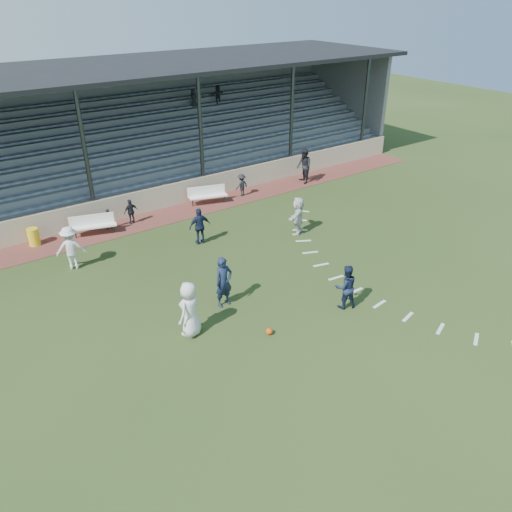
{
  "coord_description": "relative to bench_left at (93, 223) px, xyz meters",
  "views": [
    {
      "loc": [
        -9.45,
        -10.83,
        10.18
      ],
      "look_at": [
        0.0,
        2.5,
        1.3
      ],
      "focal_mm": 35.0,
      "sensor_mm": 36.0,
      "label": 1
    }
  ],
  "objects": [
    {
      "name": "sub_right",
      "position": [
        8.28,
        0.05,
        0.05
      ],
      "size": [
        0.85,
        0.57,
        1.23
      ],
      "primitive_type": "imported",
      "rotation": [
        0.0,
        0.0,
        3.29
      ],
      "color": "black",
      "rests_on": "cinder_track"
    },
    {
      "name": "trash_bin",
      "position": [
        -2.51,
        0.48,
        -0.17
      ],
      "size": [
        0.49,
        0.49,
        0.78
      ],
      "primitive_type": "cylinder",
      "color": "yellow",
      "rests_on": "cinder_track"
    },
    {
      "name": "player_white_lead",
      "position": [
        0.05,
        -9.2,
        0.39
      ],
      "size": [
        1.14,
        1.01,
        1.95
      ],
      "primitive_type": "imported",
      "rotation": [
        0.0,
        0.0,
        3.67
      ],
      "color": "silver",
      "rests_on": "ground"
    },
    {
      "name": "bench_left",
      "position": [
        0.0,
        0.0,
        0.0
      ],
      "size": [
        2.03,
        1.02,
        0.95
      ],
      "rotation": [
        0.0,
        0.0,
        -0.29
      ],
      "color": "white",
      "rests_on": "cinder_track"
    },
    {
      "name": "retaining_wall",
      "position": [
        3.53,
        1.06,
        0.02
      ],
      "size": [
        34.0,
        0.18,
        1.2
      ],
      "primitive_type": "cube",
      "color": "#C3B496",
      "rests_on": "ground"
    },
    {
      "name": "bench_right",
      "position": [
        6.18,
        0.17,
        0.0
      ],
      "size": [
        2.03,
        1.03,
        0.95
      ],
      "rotation": [
        0.0,
        0.0,
        -0.3
      ],
      "color": "white",
      "rests_on": "cinder_track"
    },
    {
      "name": "football",
      "position": [
        2.13,
        -10.73,
        -0.47
      ],
      "size": [
        0.24,
        0.24,
        0.24
      ],
      "primitive_type": "sphere",
      "color": "#D5400C",
      "rests_on": "ground"
    },
    {
      "name": "official",
      "position": [
        12.36,
        -0.32,
        0.44
      ],
      "size": [
        1.02,
        1.16,
        2.0
      ],
      "primitive_type": "imported",
      "rotation": [
        0.0,
        0.0,
        4.4
      ],
      "color": "black",
      "rests_on": "cinder_track"
    },
    {
      "name": "player_white_wing",
      "position": [
        -1.74,
        -2.57,
        0.33
      ],
      "size": [
        1.35,
        1.04,
        1.84
      ],
      "primitive_type": "imported",
      "rotation": [
        0.0,
        0.0,
        2.8
      ],
      "color": "silver",
      "rests_on": "ground"
    },
    {
      "name": "cinder_track",
      "position": [
        3.53,
        0.01,
        -0.57
      ],
      "size": [
        34.0,
        2.0,
        0.02
      ],
      "primitive_type": "cube",
      "color": "#5C2A24",
      "rests_on": "ground"
    },
    {
      "name": "player_navy_lead",
      "position": [
        1.85,
        -8.39,
        0.37
      ],
      "size": [
        0.72,
        0.49,
        1.91
      ],
      "primitive_type": "imported",
      "rotation": [
        0.0,
        0.0,
        0.05
      ],
      "color": "#151E39",
      "rests_on": "ground"
    },
    {
      "name": "penalty_arc",
      "position": [
        7.65,
        -10.49,
        -0.58
      ],
      "size": [
        3.89,
        14.63,
        0.01
      ],
      "color": "silver",
      "rests_on": "ground"
    },
    {
      "name": "player_white_back",
      "position": [
        7.81,
        -5.31,
        0.3
      ],
      "size": [
        1.65,
        1.38,
        1.78
      ],
      "primitive_type": "imported",
      "rotation": [
        0.0,
        0.0,
        3.76
      ],
      "color": "silver",
      "rests_on": "ground"
    },
    {
      "name": "player_navy_wing",
      "position": [
        3.59,
        -3.62,
        0.26
      ],
      "size": [
        1.03,
        0.53,
        1.68
      ],
      "primitive_type": "imported",
      "rotation": [
        0.0,
        0.0,
        3.01
      ],
      "color": "#151E39",
      "rests_on": "ground"
    },
    {
      "name": "sub_left_far",
      "position": [
        1.93,
        0.14,
        0.05
      ],
      "size": [
        0.76,
        0.4,
        1.23
      ],
      "primitive_type": "imported",
      "rotation": [
        0.0,
        0.0,
        3.29
      ],
      "color": "black",
      "rests_on": "cinder_track"
    },
    {
      "name": "player_navy_mid",
      "position": [
        5.29,
        -10.99,
        0.25
      ],
      "size": [
        0.99,
        0.89,
        1.67
      ],
      "primitive_type": "imported",
      "rotation": [
        0.0,
        0.0,
        2.77
      ],
      "color": "#151E39",
      "rests_on": "ground"
    },
    {
      "name": "sub_left_near",
      "position": [
        0.78,
        0.14,
        -0.05
      ],
      "size": [
        0.4,
        0.28,
        1.03
      ],
      "primitive_type": "imported",
      "rotation": [
        0.0,
        0.0,
        3.23
      ],
      "color": "black",
      "rests_on": "cinder_track"
    },
    {
      "name": "ground",
      "position": [
        3.53,
        -10.49,
        -0.58
      ],
      "size": [
        90.0,
        90.0,
        0.0
      ],
      "primitive_type": "plane",
      "color": "#293A17",
      "rests_on": "ground"
    },
    {
      "name": "grandstand",
      "position": [
        3.54,
        5.77,
        1.62
      ],
      "size": [
        34.6,
        9.0,
        6.61
      ],
      "color": "gray",
      "rests_on": "ground"
    }
  ]
}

